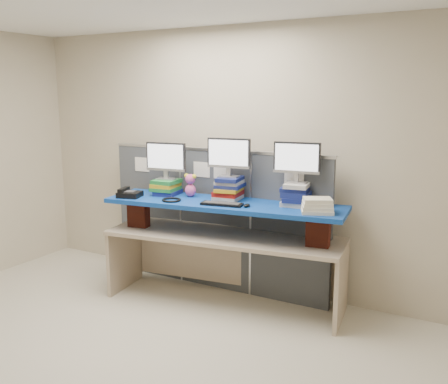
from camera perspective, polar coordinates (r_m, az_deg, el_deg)
The scene contains 18 objects.
room at distance 3.85m, azimuth -14.44°, elevation 0.40°, with size 5.00×4.00×2.80m.
cubicle_partition at distance 5.38m, azimuth -1.00°, elevation -3.08°, with size 2.60×0.06×1.53m.
desk at distance 5.01m, azimuth 0.00°, elevation -6.47°, with size 2.44×1.00×0.72m.
brick_pier_left at distance 5.30m, azimuth -9.74°, elevation -2.42°, with size 0.21×0.11×0.29m, color maroon.
brick_pier_right at distance 4.64m, azimuth 10.71°, elevation -4.42°, with size 0.21×0.11×0.29m, color maroon.
blue_board at distance 4.89m, azimuth 0.00°, elevation -1.40°, with size 2.38×0.60×0.04m, color #0B3F8F.
book_stack_left at distance 5.26m, azimuth -6.59°, elevation 0.56°, with size 0.29×0.33×0.16m.
book_stack_center at distance 4.98m, azimuth 0.57°, elevation 0.39°, with size 0.31×0.34×0.23m.
book_stack_right at distance 4.78m, azimuth 8.23°, elevation -0.23°, with size 0.30×0.34×0.22m.
monitor_left at distance 5.22m, azimuth -6.66°, elevation 3.81°, with size 0.44×0.15×0.39m.
monitor_center at distance 4.92m, azimuth 0.55°, elevation 4.24°, with size 0.44×0.15×0.39m.
monitor_right at distance 4.73m, azimuth 8.32°, elevation 3.66°, with size 0.44×0.15×0.39m.
keyboard at distance 4.75m, azimuth -0.23°, elevation -1.37°, with size 0.42×0.20×0.03m.
mouse at distance 4.67m, azimuth 2.62°, elevation -1.55°, with size 0.05×0.10×0.03m, color black.
desk_phone at distance 5.21m, azimuth -10.81°, elevation -0.19°, with size 0.27×0.25×0.09m.
headset at distance 4.96m, azimuth -6.03°, elevation -0.91°, with size 0.19×0.19×0.02m, color black.
plush_toy at distance 5.13m, azimuth -3.87°, elevation 0.81°, with size 0.14×0.10×0.24m.
binder_stack at distance 4.51m, azimuth 10.62°, elevation -1.58°, with size 0.34×0.32×0.13m.
Camera 1 is at (2.62, -2.73, 2.10)m, focal length 40.00 mm.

